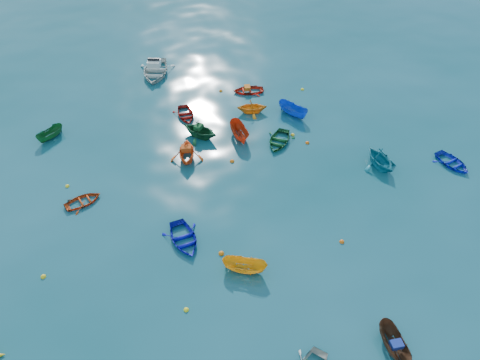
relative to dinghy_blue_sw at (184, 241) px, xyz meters
name	(u,v)px	position (x,y,z in m)	size (l,w,h in m)	color
ground	(267,233)	(5.21, -1.22, 0.00)	(160.00, 160.00, 0.00)	#0A414B
dinghy_blue_sw	(184,241)	(0.00, 0.00, 0.00)	(2.31, 3.23, 0.67)	#0E0FAF
sampan_brown_mid	(392,348)	(8.23, -10.83, 0.00)	(1.03, 2.74, 1.06)	#502E1D
dinghy_blue_se	(452,165)	(20.96, 0.25, 0.00)	(2.06, 2.89, 0.60)	#0F22C3
dinghy_orange_w	(187,158)	(2.42, 7.92, 0.00)	(2.56, 2.97, 1.56)	#F85317
sampan_yellow_mid	(245,271)	(2.79, -3.51, 0.00)	(1.03, 2.73, 1.06)	orange
dinghy_green_e	(279,143)	(9.80, 7.31, 0.00)	(2.22, 3.10, 0.64)	#124E24
dinghy_cyan_se	(378,166)	(15.69, 2.06, 0.00)	(2.63, 3.05, 1.61)	#16758C
dinghy_red_nw	(84,203)	(-5.59, 5.76, 0.00)	(1.79, 2.51, 0.52)	#BD3A0F
sampan_orange_n	(240,137)	(7.13, 9.04, 0.00)	(1.16, 3.08, 1.19)	red
dinghy_green_n	(200,137)	(4.16, 10.24, 0.00)	(2.58, 3.00, 1.58)	#104726
dinghy_red_ne	(248,92)	(10.29, 15.30, 0.00)	(1.99, 2.79, 0.58)	red
sampan_blue_far	(293,115)	(12.53, 10.47, 0.00)	(1.14, 3.02, 1.17)	blue
dinghy_red_far	(186,116)	(3.84, 13.49, 0.00)	(2.02, 2.82, 0.59)	#9D120D
dinghy_orange_far	(252,112)	(9.38, 12.05, 0.00)	(2.19, 2.54, 1.34)	orange
sampan_green_far	(52,138)	(-7.17, 14.25, 0.00)	(0.94, 2.50, 0.97)	#135325
motorboat_white	(156,74)	(3.01, 21.49, 0.00)	(3.47, 4.85, 1.61)	silver
tarp_blue_a	(397,344)	(8.21, -10.98, 0.68)	(0.62, 0.47, 0.30)	navy
tarp_orange_a	(186,148)	(2.43, 7.97, 0.96)	(0.75, 0.57, 0.36)	#B84012
tarp_green_b	(198,127)	(4.09, 10.31, 0.96)	(0.69, 0.52, 0.33)	#11471E
tarp_orange_b	(247,88)	(10.19, 15.33, 0.46)	(0.69, 0.52, 0.34)	#D16115
buoy_or_a	(221,254)	(1.90, -1.80, 0.00)	(0.36, 0.36, 0.36)	orange
buoy_ye_a	(186,310)	(-1.21, -4.89, 0.00)	(0.30, 0.30, 0.30)	yellow
buoy_or_b	(342,242)	(9.37, -3.56, 0.00)	(0.32, 0.32, 0.32)	#F55D0D
buoy_ye_b	(43,277)	(-8.53, 0.22, 0.00)	(0.32, 0.32, 0.32)	yellow
buoy_or_c	(232,162)	(5.52, 6.38, 0.00)	(0.35, 0.35, 0.35)	#DB5A0B
buoy_ye_c	(293,135)	(11.29, 7.83, 0.00)	(0.33, 0.33, 0.33)	yellow
buoy_or_d	(307,143)	(11.93, 6.45, 0.00)	(0.33, 0.33, 0.33)	#DE560C
buoy_ye_d	(67,186)	(-6.49, 7.87, 0.00)	(0.30, 0.30, 0.30)	yellow
buoy_or_e	(221,91)	(7.96, 16.30, 0.00)	(0.31, 0.31, 0.31)	orange
buoy_ye_e	(302,90)	(15.14, 13.93, 0.00)	(0.31, 0.31, 0.31)	yellow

